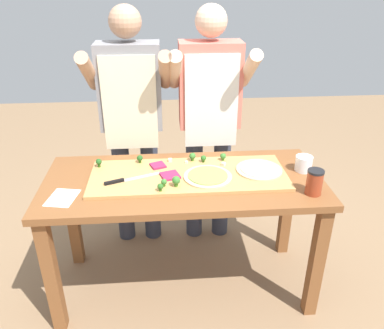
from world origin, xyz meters
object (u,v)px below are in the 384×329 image
object	(u,v)px
pizza_slice_center	(158,165)
broccoli_floret_front_right	(223,156)
pizza_whole_pesto_green	(208,176)
cook_right	(209,111)
broccoli_floret_center_left	(203,158)
chefs_knife	(125,180)
pizza_slice_far_right	(170,175)
recipe_note	(62,198)
broccoli_floret_back_left	(164,182)
cheese_crumble_c	(170,160)
broccoli_floret_front_left	(176,181)
broccoli_floret_center_right	(160,187)
broccoli_floret_back_right	(140,158)
flour_cup	(304,164)
prep_table	(184,197)
cook_left	(132,113)
pizza_whole_cheese_artichoke	(259,169)
broccoli_floret_front_mid	(99,162)
broccoli_floret_back_mid	(192,156)
sauce_jar	(314,182)
cheese_crumble_a	(186,162)
cheese_crumble_b	(223,164)

from	to	relation	value
pizza_slice_center	broccoli_floret_front_right	bearing A→B (deg)	7.25
pizza_whole_pesto_green	cook_right	size ratio (longest dim) A/B	0.16
pizza_slice_center	broccoli_floret_center_left	bearing A→B (deg)	7.53
chefs_knife	pizza_slice_far_right	distance (m)	0.25
recipe_note	broccoli_floret_back_left	bearing A→B (deg)	5.20
cheese_crumble_c	cook_right	xyz separation A→B (m)	(0.28, 0.34, 0.19)
broccoli_floret_front_left	broccoli_floret_back_left	bearing A→B (deg)	177.36
broccoli_floret_center_right	broccoli_floret_back_left	bearing A→B (deg)	67.69
broccoli_floret_back_right	flour_cup	xyz separation A→B (m)	(0.96, -0.14, -0.01)
prep_table	cook_left	bearing A→B (deg)	120.09
prep_table	broccoli_floret_front_left	xyz separation A→B (m)	(-0.05, -0.11, 0.17)
cook_right	pizza_whole_pesto_green	bearing A→B (deg)	-97.27
chefs_knife	cheese_crumble_c	world-z (taller)	cheese_crumble_c
broccoli_floret_center_right	cheese_crumble_c	xyz separation A→B (m)	(0.06, 0.35, -0.02)
flour_cup	cook_left	bearing A→B (deg)	154.49
pizza_slice_center	recipe_note	distance (m)	0.58
pizza_slice_far_right	prep_table	bearing A→B (deg)	-3.57
chefs_knife	cook_left	distance (m)	0.60
pizza_whole_cheese_artichoke	recipe_note	xyz separation A→B (m)	(-1.08, -0.19, -0.02)
broccoli_floret_front_mid	pizza_whole_pesto_green	bearing A→B (deg)	-15.75
broccoli_floret_front_right	broccoli_floret_back_mid	world-z (taller)	broccoli_floret_back_mid
flour_cup	sauce_jar	size ratio (longest dim) A/B	0.71
cheese_crumble_a	sauce_jar	distance (m)	0.75
pizza_slice_center	broccoli_floret_center_right	bearing A→B (deg)	-87.24
broccoli_floret_center_left	pizza_slice_center	bearing A→B (deg)	-172.47
pizza_whole_pesto_green	broccoli_floret_front_mid	distance (m)	0.65
pizza_slice_center	broccoli_floret_back_right	size ratio (longest dim) A/B	1.67
broccoli_floret_back_right	cook_right	world-z (taller)	cook_right
broccoli_floret_front_mid	recipe_note	world-z (taller)	broccoli_floret_front_mid
recipe_note	broccoli_floret_front_mid	bearing A→B (deg)	63.75
broccoli_floret_back_left	broccoli_floret_front_mid	size ratio (longest dim) A/B	0.84
broccoli_floret_front_left	cheese_crumble_a	bearing A→B (deg)	75.12
pizza_slice_center	broccoli_floret_center_left	xyz separation A→B (m)	(0.28, 0.04, 0.02)
pizza_whole_pesto_green	recipe_note	distance (m)	0.79
broccoli_floret_front_left	cook_right	bearing A→B (deg)	68.68
broccoli_floret_front_mid	cheese_crumble_c	bearing A→B (deg)	5.65
pizza_whole_pesto_green	broccoli_floret_center_right	world-z (taller)	broccoli_floret_center_right
broccoli_floret_front_left	cook_right	distance (m)	0.71
broccoli_floret_front_right	cook_left	xyz separation A→B (m)	(-0.56, 0.35, 0.17)
pizza_whole_pesto_green	cheese_crumble_a	distance (m)	0.21
prep_table	broccoli_floret_back_right	bearing A→B (deg)	143.06
cook_left	cook_right	size ratio (longest dim) A/B	1.00
chefs_knife	broccoli_floret_center_right	world-z (taller)	broccoli_floret_center_right
chefs_knife	broccoli_floret_center_left	world-z (taller)	broccoli_floret_center_left
broccoli_floret_back_mid	sauce_jar	xyz separation A→B (m)	(0.61, -0.41, 0.02)
broccoli_floret_center_right	broccoli_floret_front_mid	size ratio (longest dim) A/B	0.83
cheese_crumble_b	chefs_knife	bearing A→B (deg)	-166.22
pizza_slice_center	broccoli_floret_front_right	size ratio (longest dim) A/B	1.72
broccoli_floret_back_mid	broccoli_floret_front_mid	bearing A→B (deg)	-175.61
cheese_crumble_a	cook_right	world-z (taller)	cook_right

